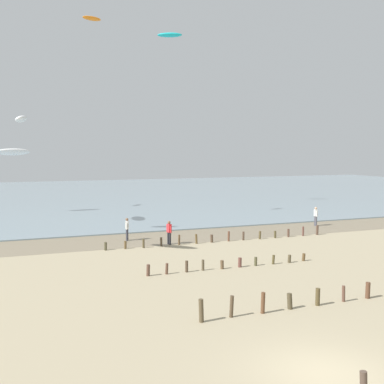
% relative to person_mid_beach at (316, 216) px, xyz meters
% --- Properties ---
extents(ground_plane, '(160.00, 160.00, 0.00)m').
position_rel_person_mid_beach_xyz_m(ground_plane, '(-17.13, -24.59, -0.92)').
color(ground_plane, tan).
extents(wet_sand_strip, '(120.00, 5.68, 0.01)m').
position_rel_person_mid_beach_xyz_m(wet_sand_strip, '(-17.13, -0.77, -0.91)').
color(wet_sand_strip, '#84755B').
rests_on(wet_sand_strip, ground).
extents(sea, '(160.00, 70.00, 0.10)m').
position_rel_person_mid_beach_xyz_m(sea, '(-17.13, 37.07, -0.87)').
color(sea, '#7F939E').
rests_on(sea, ground).
extents(groyne_near, '(15.35, 0.35, 0.94)m').
position_rel_person_mid_beach_xyz_m(groyne_near, '(-11.18, -19.00, -0.52)').
color(groyne_near, brown).
rests_on(groyne_near, ground).
extents(groyne_mid, '(10.11, 0.32, 0.65)m').
position_rel_person_mid_beach_xyz_m(groyne_mid, '(-14.13, -11.43, -0.64)').
color(groyne_mid, brown).
rests_on(groyne_mid, ground).
extents(groyne_far, '(17.26, 0.34, 0.79)m').
position_rel_person_mid_beach_xyz_m(groyne_far, '(-10.67, -3.87, -0.59)').
color(groyne_far, '#4D4832').
rests_on(groyne_far, ground).
extents(person_mid_beach, '(0.29, 0.56, 1.71)m').
position_rel_person_mid_beach_xyz_m(person_mid_beach, '(0.00, 0.00, 0.00)').
color(person_mid_beach, '#4C4C56').
rests_on(person_mid_beach, ground).
extents(person_by_waterline, '(0.33, 0.54, 1.71)m').
position_rel_person_mid_beach_xyz_m(person_by_waterline, '(-17.44, -0.81, 0.00)').
color(person_by_waterline, '#383842').
rests_on(person_by_waterline, ground).
extents(person_far_down_beach, '(0.30, 0.56, 1.71)m').
position_rel_person_mid_beach_xyz_m(person_far_down_beach, '(-14.99, -3.40, 0.00)').
color(person_far_down_beach, '#232328').
rests_on(person_far_down_beach, ground).
extents(kite_aloft_0, '(1.58, 3.23, 0.81)m').
position_rel_person_mid_beach_xyz_m(kite_aloft_0, '(-24.35, 8.51, 8.52)').
color(kite_aloft_0, white).
extents(kite_aloft_2, '(1.92, 1.14, 0.45)m').
position_rel_person_mid_beach_xyz_m(kite_aloft_2, '(-18.04, 9.18, 17.72)').
color(kite_aloft_2, orange).
extents(kite_aloft_5, '(3.61, 1.68, 1.02)m').
position_rel_person_mid_beach_xyz_m(kite_aloft_5, '(-24.89, 17.73, 5.67)').
color(kite_aloft_5, white).
extents(kite_aloft_6, '(2.93, 1.99, 0.59)m').
position_rel_person_mid_beach_xyz_m(kite_aloft_6, '(-7.98, 16.85, 18.73)').
color(kite_aloft_6, '#19B2B7').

